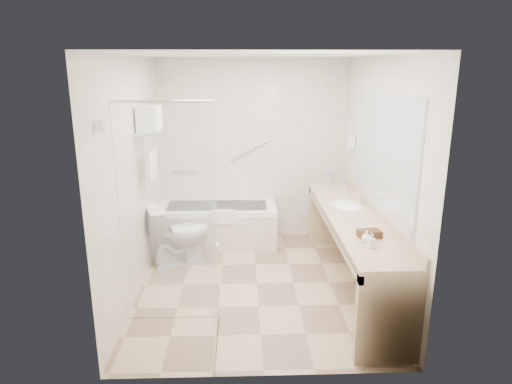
{
  "coord_description": "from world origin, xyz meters",
  "views": [
    {
      "loc": [
        -0.17,
        -4.72,
        2.41
      ],
      "look_at": [
        0.0,
        0.3,
        1.0
      ],
      "focal_mm": 32.0,
      "sensor_mm": 36.0,
      "label": 1
    }
  ],
  "objects_px": {
    "amenity_basket": "(369,234)",
    "water_bottle_left": "(344,190)",
    "bathtub": "(218,224)",
    "vanity_counter": "(352,234)",
    "toilet": "(179,234)"
  },
  "relations": [
    {
      "from": "amenity_basket",
      "to": "bathtub",
      "type": "bearing_deg",
      "value": 127.16
    },
    {
      "from": "vanity_counter",
      "to": "toilet",
      "type": "distance_m",
      "value": 2.13
    },
    {
      "from": "toilet",
      "to": "water_bottle_left",
      "type": "relative_size",
      "value": 4.11
    },
    {
      "from": "amenity_basket",
      "to": "toilet",
      "type": "bearing_deg",
      "value": 145.08
    },
    {
      "from": "amenity_basket",
      "to": "water_bottle_left",
      "type": "distance_m",
      "value": 1.33
    },
    {
      "from": "bathtub",
      "to": "amenity_basket",
      "type": "distance_m",
      "value": 2.59
    },
    {
      "from": "bathtub",
      "to": "toilet",
      "type": "height_order",
      "value": "toilet"
    },
    {
      "from": "toilet",
      "to": "water_bottle_left",
      "type": "height_order",
      "value": "water_bottle_left"
    },
    {
      "from": "bathtub",
      "to": "amenity_basket",
      "type": "relative_size",
      "value": 7.76
    },
    {
      "from": "amenity_basket",
      "to": "water_bottle_left",
      "type": "height_order",
      "value": "water_bottle_left"
    },
    {
      "from": "vanity_counter",
      "to": "amenity_basket",
      "type": "distance_m",
      "value": 0.67
    },
    {
      "from": "vanity_counter",
      "to": "amenity_basket",
      "type": "height_order",
      "value": "vanity_counter"
    },
    {
      "from": "water_bottle_left",
      "to": "amenity_basket",
      "type": "bearing_deg",
      "value": -92.38
    },
    {
      "from": "bathtub",
      "to": "toilet",
      "type": "xyz_separation_m",
      "value": [
        -0.45,
        -0.63,
        0.1
      ]
    },
    {
      "from": "bathtub",
      "to": "vanity_counter",
      "type": "height_order",
      "value": "vanity_counter"
    }
  ]
}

